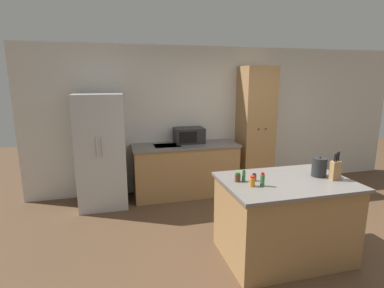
# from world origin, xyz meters

# --- Properties ---
(ground_plane) EXTENTS (14.00, 14.00, 0.00)m
(ground_plane) POSITION_xyz_m (0.00, 0.00, 0.00)
(ground_plane) COLOR brown
(wall_back) EXTENTS (7.20, 0.06, 2.60)m
(wall_back) POSITION_xyz_m (0.00, 2.33, 1.30)
(wall_back) COLOR beige
(wall_back) RESTS_ON ground_plane
(refrigerator) EXTENTS (0.74, 0.77, 1.81)m
(refrigerator) POSITION_xyz_m (-2.29, 1.93, 0.91)
(refrigerator) COLOR #B7BABC
(refrigerator) RESTS_ON ground_plane
(back_counter) EXTENTS (1.84, 0.67, 0.92)m
(back_counter) POSITION_xyz_m (-0.88, 1.99, 0.46)
(back_counter) COLOR #9E7547
(back_counter) RESTS_ON ground_plane
(pantry_cabinet) EXTENTS (0.58, 0.56, 2.25)m
(pantry_cabinet) POSITION_xyz_m (0.45, 2.03, 1.13)
(pantry_cabinet) COLOR #9E7547
(pantry_cabinet) RESTS_ON ground_plane
(kitchen_island) EXTENTS (1.44, 0.99, 0.92)m
(kitchen_island) POSITION_xyz_m (-0.22, -0.14, 0.46)
(kitchen_island) COLOR #9E7547
(kitchen_island) RESTS_ON ground_plane
(microwave) EXTENTS (0.51, 0.37, 0.27)m
(microwave) POSITION_xyz_m (-0.79, 2.10, 1.05)
(microwave) COLOR #232326
(microwave) RESTS_ON back_counter
(knife_block) EXTENTS (0.11, 0.07, 0.32)m
(knife_block) POSITION_xyz_m (0.31, -0.26, 1.04)
(knife_block) COLOR #9E7547
(knife_block) RESTS_ON kitchen_island
(spice_bottle_tall_dark) EXTENTS (0.06, 0.06, 0.11)m
(spice_bottle_tall_dark) POSITION_xyz_m (-0.68, -0.22, 0.98)
(spice_bottle_tall_dark) COLOR orange
(spice_bottle_tall_dark) RESTS_ON kitchen_island
(spice_bottle_short_red) EXTENTS (0.05, 0.05, 0.15)m
(spice_bottle_short_red) POSITION_xyz_m (-0.58, -0.24, 0.99)
(spice_bottle_short_red) COLOR #337033
(spice_bottle_short_red) RESTS_ON kitchen_island
(spice_bottle_amber_oil) EXTENTS (0.05, 0.05, 0.08)m
(spice_bottle_amber_oil) POSITION_xyz_m (-0.58, -0.07, 0.96)
(spice_bottle_amber_oil) COLOR #B2281E
(spice_bottle_amber_oil) RESTS_ON kitchen_island
(spice_bottle_green_herb) EXTENTS (0.04, 0.04, 0.13)m
(spice_bottle_green_herb) POSITION_xyz_m (-0.70, -0.05, 0.99)
(spice_bottle_green_herb) COLOR #337033
(spice_bottle_green_herb) RESTS_ON kitchen_island
(spice_bottle_pale_salt) EXTENTS (0.06, 0.06, 0.10)m
(spice_bottle_pale_salt) POSITION_xyz_m (-0.77, -0.05, 0.97)
(spice_bottle_pale_salt) COLOR #563319
(spice_bottle_pale_salt) RESTS_ON kitchen_island
(kettle) EXTENTS (0.16, 0.16, 0.24)m
(kettle) POSITION_xyz_m (0.21, -0.11, 1.03)
(kettle) COLOR #232326
(kettle) RESTS_ON kitchen_island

